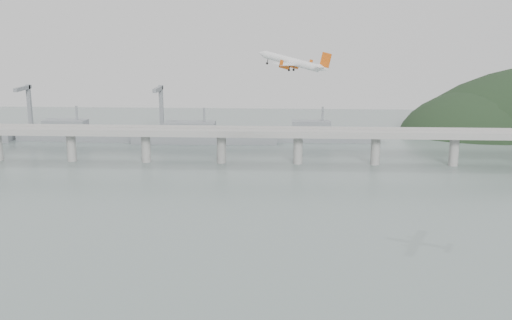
{
  "coord_description": "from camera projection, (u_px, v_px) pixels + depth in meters",
  "views": [
    {
      "loc": [
        11.99,
        -181.14,
        91.24
      ],
      "look_at": [
        0.0,
        55.0,
        36.0
      ],
      "focal_mm": 42.0,
      "sensor_mm": 36.0,
      "label": 1
    }
  ],
  "objects": [
    {
      "name": "ground",
      "position": [
        248.0,
        304.0,
        197.52
      ],
      "size": [
        900.0,
        900.0,
        0.0
      ],
      "primitive_type": "plane",
      "color": "slate",
      "rests_on": "ground"
    },
    {
      "name": "bridge",
      "position": [
        266.0,
        137.0,
        388.06
      ],
      "size": [
        800.0,
        22.0,
        23.9
      ],
      "color": "#969693",
      "rests_on": "ground"
    },
    {
      "name": "distant_fleet",
      "position": [
        69.0,
        133.0,
        461.57
      ],
      "size": [
        453.0,
        60.9,
        40.0
      ],
      "color": "slate",
      "rests_on": "ground"
    },
    {
      "name": "airliner",
      "position": [
        293.0,
        62.0,
        267.18
      ],
      "size": [
        33.88,
        31.89,
        10.08
      ],
      "rotation": [
        0.05,
        -0.2,
        2.7
      ],
      "color": "silver",
      "rests_on": "ground"
    }
  ]
}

